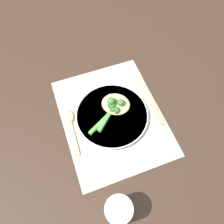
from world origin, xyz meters
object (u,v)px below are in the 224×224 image
object	(u,v)px
chicken_fillet	(116,104)
knife	(151,100)
broccoli_stalk_rear	(112,108)
spoon	(69,121)
plate	(112,115)
water_glass	(118,211)
broccoli_stalk_left	(110,112)

from	to	relation	value
chicken_fillet	knife	xyz separation A→B (m)	(0.01, 0.12, -0.02)
broccoli_stalk_rear	spoon	xyz separation A→B (m)	(-0.01, -0.15, -0.02)
plate	knife	distance (m)	0.15
water_glass	plate	bearing A→B (deg)	163.04
broccoli_stalk_rear	knife	distance (m)	0.14
knife	broccoli_stalk_left	bearing A→B (deg)	-176.29
plate	water_glass	world-z (taller)	water_glass
plate	broccoli_stalk_left	bearing A→B (deg)	-134.63
broccoli_stalk_left	water_glass	world-z (taller)	water_glass
plate	knife	world-z (taller)	plate
plate	chicken_fillet	distance (m)	0.04
chicken_fillet	broccoli_stalk_left	size ratio (longest dim) A/B	1.00
plate	water_glass	xyz separation A→B (m)	(0.28, -0.08, 0.04)
broccoli_stalk_left	spoon	xyz separation A→B (m)	(-0.03, -0.13, -0.02)
broccoli_stalk_rear	water_glass	distance (m)	0.31
plate	knife	bearing A→B (deg)	94.56
plate	chicken_fillet	size ratio (longest dim) A/B	1.92
plate	broccoli_stalk_left	distance (m)	0.02
broccoli_stalk_left	plate	bearing A→B (deg)	17.01
knife	spoon	size ratio (longest dim) A/B	1.25
chicken_fillet	spoon	size ratio (longest dim) A/B	0.75
broccoli_stalk_rear	broccoli_stalk_left	xyz separation A→B (m)	(0.01, -0.01, 0.00)
water_glass	chicken_fillet	bearing A→B (deg)	160.53
broccoli_stalk_rear	spoon	world-z (taller)	broccoli_stalk_rear
plate	chicken_fillet	bearing A→B (deg)	138.94
plate	spoon	distance (m)	0.14
spoon	plate	bearing A→B (deg)	-9.68
spoon	broccoli_stalk_rear	bearing A→B (deg)	-2.40
broccoli_stalk_rear	broccoli_stalk_left	size ratio (longest dim) A/B	0.88
plate	knife	xyz separation A→B (m)	(-0.01, 0.15, -0.01)
knife	spoon	bearing A→B (deg)	177.28
broccoli_stalk_rear	broccoli_stalk_left	distance (m)	0.02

